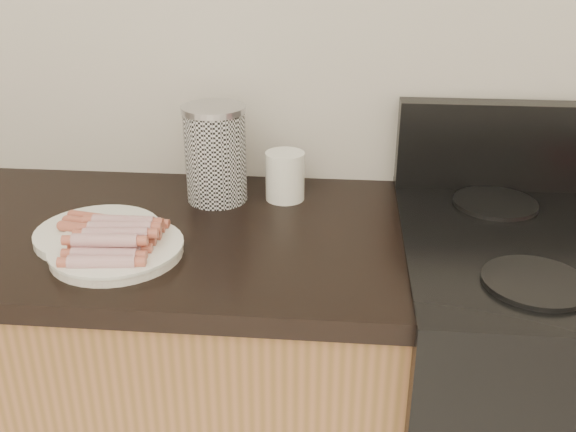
# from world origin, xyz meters

# --- Properties ---
(wall_back) EXTENTS (4.00, 0.04, 2.60)m
(wall_back) POSITION_xyz_m (0.00, 2.00, 1.30)
(wall_back) COLOR silver
(wall_back) RESTS_ON ground
(stove) EXTENTS (0.76, 0.65, 0.91)m
(stove) POSITION_xyz_m (0.78, 1.68, 0.46)
(stove) COLOR black
(stove) RESTS_ON floor
(stove_panel) EXTENTS (0.76, 0.06, 0.20)m
(stove_panel) POSITION_xyz_m (0.78, 1.96, 1.01)
(stove_panel) COLOR black
(stove_panel) RESTS_ON stove
(burner_near_left) EXTENTS (0.18, 0.18, 0.01)m
(burner_near_left) POSITION_xyz_m (0.61, 1.51, 0.92)
(burner_near_left) COLOR black
(burner_near_left) RESTS_ON stove
(burner_far_left) EXTENTS (0.18, 0.18, 0.01)m
(burner_far_left) POSITION_xyz_m (0.61, 1.84, 0.92)
(burner_far_left) COLOR black
(burner_far_left) RESTS_ON stove
(main_plate) EXTENTS (0.33, 0.33, 0.02)m
(main_plate) POSITION_xyz_m (-0.14, 1.57, 0.91)
(main_plate) COLOR silver
(main_plate) RESTS_ON counter_slab
(side_plate) EXTENTS (0.31, 0.31, 0.02)m
(side_plate) POSITION_xyz_m (-0.20, 1.64, 0.91)
(side_plate) COLOR silver
(side_plate) RESTS_ON counter_slab
(hotdog_pile) EXTENTS (0.12, 0.19, 0.05)m
(hotdog_pile) POSITION_xyz_m (-0.14, 1.57, 0.94)
(hotdog_pile) COLOR maroon
(hotdog_pile) RESTS_ON main_plate
(plain_sausages) EXTENTS (0.14, 0.10, 0.02)m
(plain_sausages) POSITION_xyz_m (-0.20, 1.64, 0.93)
(plain_sausages) COLOR #B0753E
(plain_sausages) RESTS_ON side_plate
(canister) EXTENTS (0.14, 0.14, 0.22)m
(canister) POSITION_xyz_m (-0.00, 1.85, 1.01)
(canister) COLOR white
(canister) RESTS_ON counter_slab
(mug) EXTENTS (0.11, 0.11, 0.11)m
(mug) POSITION_xyz_m (0.15, 1.87, 0.95)
(mug) COLOR white
(mug) RESTS_ON counter_slab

